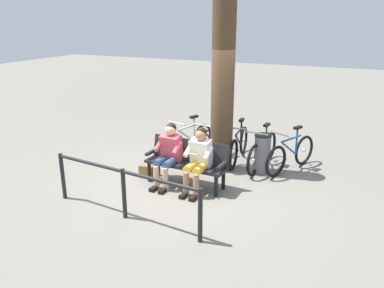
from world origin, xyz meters
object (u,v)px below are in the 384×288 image
(person_reading, at_px, (199,157))
(handbag, at_px, (147,171))
(person_companion, at_px, (169,152))
(bicycle_orange, at_px, (212,143))
(bench, at_px, (187,159))
(bicycle_silver, at_px, (189,141))
(bicycle_purple, at_px, (291,154))
(bicycle_green, at_px, (239,146))
(litter_bin, at_px, (262,153))
(bicycle_red, at_px, (262,152))
(tree_trunk, at_px, (223,82))

(person_reading, relative_size, handbag, 4.00)
(person_companion, xyz_separation_m, bicycle_orange, (-0.22, -1.67, -0.30))
(person_companion, bearing_deg, bicycle_orange, -94.83)
(bench, xyz_separation_m, person_reading, (-0.31, 0.18, 0.16))
(person_reading, relative_size, bicycle_orange, 0.72)
(bicycle_silver, bearing_deg, bench, 39.34)
(person_reading, relative_size, bicycle_purple, 0.77)
(handbag, bearing_deg, bicycle_green, -130.68)
(litter_bin, relative_size, bicycle_green, 0.49)
(bench, height_order, bicycle_purple, bicycle_purple)
(bicycle_red, height_order, bicycle_silver, same)
(person_reading, distance_m, bicycle_purple, 2.21)
(bicycle_orange, height_order, bicycle_silver, same)
(bench, distance_m, handbag, 0.98)
(handbag, relative_size, bicycle_silver, 0.18)
(bicycle_purple, bearing_deg, person_companion, -26.71)
(bicycle_orange, bearing_deg, bicycle_silver, -72.04)
(bench, relative_size, litter_bin, 1.97)
(handbag, distance_m, bicycle_purple, 3.02)
(person_reading, relative_size, person_companion, 1.00)
(tree_trunk, relative_size, bicycle_silver, 2.26)
(bicycle_red, bearing_deg, litter_bin, 18.94)
(bench, bearing_deg, bicycle_purple, -134.89)
(bicycle_red, xyz_separation_m, bicycle_green, (0.58, -0.16, 0.00))
(handbag, bearing_deg, litter_bin, -149.22)
(litter_bin, bearing_deg, handbag, 30.78)
(bench, distance_m, litter_bin, 1.66)
(bicycle_silver, bearing_deg, bicycle_purple, 107.62)
(person_reading, bearing_deg, bicycle_orange, -73.52)
(tree_trunk, bearing_deg, bicycle_green, -109.91)
(tree_trunk, xyz_separation_m, bicycle_silver, (0.94, -0.40, -1.49))
(bicycle_red, relative_size, bicycle_green, 1.00)
(bicycle_orange, bearing_deg, handbag, -19.39)
(bicycle_green, distance_m, bicycle_silver, 1.17)
(tree_trunk, relative_size, bicycle_green, 2.21)
(bicycle_purple, height_order, bicycle_green, same)
(bicycle_orange, distance_m, bicycle_silver, 0.55)
(bicycle_purple, relative_size, bicycle_orange, 0.94)
(handbag, bearing_deg, bench, -177.60)
(bicycle_green, xyz_separation_m, bicycle_orange, (0.62, 0.08, 0.00))
(person_reading, bearing_deg, litter_bin, -118.88)
(person_companion, height_order, litter_bin, person_companion)
(person_companion, relative_size, bicycle_silver, 0.73)
(bicycle_green, bearing_deg, bicycle_purple, 80.79)
(person_companion, height_order, bicycle_orange, person_companion)
(handbag, height_order, bicycle_purple, bicycle_purple)
(tree_trunk, height_order, bicycle_green, tree_trunk)
(tree_trunk, height_order, bicycle_red, tree_trunk)
(person_companion, bearing_deg, handbag, -8.18)
(bicycle_purple, distance_m, bicycle_red, 0.59)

